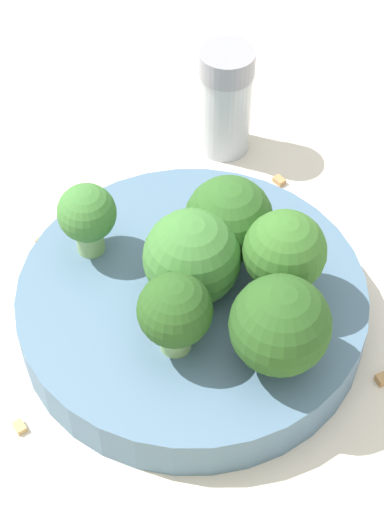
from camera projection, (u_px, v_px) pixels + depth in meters
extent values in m
plane|color=beige|center=(192.00, 321.00, 0.54)|extent=(3.00, 3.00, 0.00)
cylinder|color=slate|center=(192.00, 305.00, 0.53)|extent=(0.21, 0.21, 0.03)
cylinder|color=#84AD66|center=(175.00, 332.00, 0.48)|extent=(0.03, 0.03, 0.03)
sphere|color=#28511E|center=(175.00, 310.00, 0.46)|extent=(0.04, 0.04, 0.04)
cylinder|color=#7A9E5B|center=(281.00, 277.00, 0.50)|extent=(0.02, 0.02, 0.03)
sphere|color=#386B28|center=(285.00, 251.00, 0.49)|extent=(0.05, 0.05, 0.05)
cylinder|color=#84AD66|center=(228.00, 243.00, 0.53)|extent=(0.02, 0.02, 0.02)
sphere|color=#2D5B23|center=(229.00, 220.00, 0.51)|extent=(0.05, 0.05, 0.05)
cylinder|color=#7A9E5B|center=(187.00, 275.00, 0.51)|extent=(0.03, 0.03, 0.02)
sphere|color=#3D7533|center=(187.00, 253.00, 0.50)|extent=(0.06, 0.06, 0.06)
cylinder|color=#8EB770|center=(277.00, 348.00, 0.47)|extent=(0.02, 0.02, 0.02)
sphere|color=#28511E|center=(280.00, 325.00, 0.46)|extent=(0.06, 0.06, 0.06)
cylinder|color=#84AD66|center=(90.00, 235.00, 0.53)|extent=(0.02, 0.02, 0.03)
sphere|color=#3D7533|center=(87.00, 213.00, 0.51)|extent=(0.04, 0.04, 0.04)
cylinder|color=#B2B7BC|center=(225.00, 111.00, 0.62)|extent=(0.04, 0.04, 0.07)
cylinder|color=gray|center=(227.00, 63.00, 0.59)|extent=(0.04, 0.04, 0.02)
cube|color=olive|center=(42.00, 239.00, 0.58)|extent=(0.01, 0.01, 0.01)
cube|color=tan|center=(19.00, 425.00, 0.49)|extent=(0.01, 0.01, 0.01)
cube|color=#AD7F4C|center=(279.00, 178.00, 0.62)|extent=(0.01, 0.01, 0.01)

